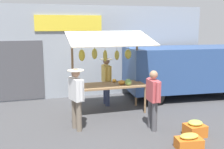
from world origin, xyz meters
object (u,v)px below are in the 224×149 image
shopper_with_shopping_bag (153,96)px  shopper_with_ponytail (76,94)px  parked_van (181,68)px  market_stall (109,63)px  produce_crate_side (189,142)px  produce_crate_near (195,129)px  vendor_with_sunhat (106,78)px

shopper_with_shopping_bag → shopper_with_ponytail: (1.89, -0.54, 0.06)m
parked_van → market_stall: bearing=21.3°
parked_van → produce_crate_side: 4.50m
produce_crate_near → shopper_with_shopping_bag: bearing=-40.4°
market_stall → shopper_with_shopping_bag: bearing=111.9°
market_stall → shopper_with_ponytail: market_stall is taller
produce_crate_near → produce_crate_side: (0.53, 0.57, -0.02)m
shopper_with_ponytail → produce_crate_side: shopper_with_ponytail is taller
parked_van → produce_crate_near: (1.56, 3.30, -0.94)m
market_stall → produce_crate_near: size_ratio=5.12×
shopper_with_shopping_bag → shopper_with_ponytail: shopper_with_ponytail is taller
parked_van → produce_crate_near: parked_van is taller
vendor_with_sunhat → produce_crate_near: size_ratio=3.30×
parked_van → vendor_with_sunhat: bearing=8.5°
shopper_with_shopping_bag → parked_van: size_ratio=0.34×
vendor_with_sunhat → shopper_with_shopping_bag: size_ratio=1.03×
vendor_with_sunhat → parked_van: (-2.96, -0.20, 0.17)m
market_stall → produce_crate_near: bearing=122.1°
market_stall → parked_van: bearing=-163.3°
produce_crate_side → produce_crate_near: bearing=-133.0°
vendor_with_sunhat → shopper_with_ponytail: (1.31, 1.87, 0.00)m
market_stall → parked_van: (-3.05, -0.92, -0.43)m
shopper_with_shopping_bag → market_stall: bearing=24.1°
market_stall → parked_van: 3.22m
shopper_with_ponytail → produce_crate_near: 3.08m
market_stall → vendor_with_sunhat: (-0.10, -0.71, -0.60)m
market_stall → shopper_with_shopping_bag: 1.94m
market_stall → shopper_with_ponytail: 1.78m
market_stall → produce_crate_near: (-1.50, 2.39, -1.36)m
parked_van → produce_crate_side: bearing=66.3°
produce_crate_near → produce_crate_side: bearing=47.0°
market_stall → shopper_with_ponytail: (1.21, 1.15, -0.60)m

